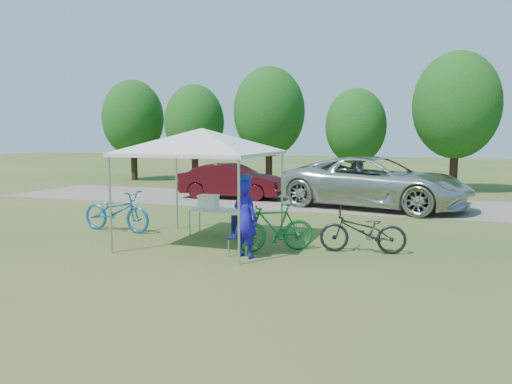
{
  "coord_description": "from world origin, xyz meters",
  "views": [
    {
      "loc": [
        5.05,
        -10.55,
        2.57
      ],
      "look_at": [
        0.62,
        2.0,
        1.05
      ],
      "focal_mm": 35.0,
      "sensor_mm": 36.0,
      "label": 1
    }
  ],
  "objects_px": {
    "bike_dark": "(363,231)",
    "sedan": "(232,181)",
    "cooler": "(208,202)",
    "bike_green": "(275,227)",
    "minivan": "(375,182)",
    "folding_table": "(222,211)",
    "bike_blue": "(116,211)",
    "folding_chair": "(239,232)",
    "cyclist": "(245,219)"
  },
  "relations": [
    {
      "from": "bike_dark",
      "to": "sedan",
      "type": "xyz_separation_m",
      "value": [
        -6.25,
        7.75,
        0.23
      ]
    },
    {
      "from": "cooler",
      "to": "bike_green",
      "type": "bearing_deg",
      "value": -30.12
    },
    {
      "from": "minivan",
      "to": "folding_table",
      "type": "bearing_deg",
      "value": 165.96
    },
    {
      "from": "bike_blue",
      "to": "folding_table",
      "type": "bearing_deg",
      "value": -76.56
    },
    {
      "from": "folding_table",
      "to": "sedan",
      "type": "height_order",
      "value": "sedan"
    },
    {
      "from": "folding_table",
      "to": "folding_chair",
      "type": "height_order",
      "value": "folding_chair"
    },
    {
      "from": "minivan",
      "to": "bike_blue",
      "type": "bearing_deg",
      "value": 151.03
    },
    {
      "from": "bike_blue",
      "to": "sedan",
      "type": "bearing_deg",
      "value": 1.89
    },
    {
      "from": "cooler",
      "to": "bike_green",
      "type": "xyz_separation_m",
      "value": [
        2.2,
        -1.27,
        -0.32
      ]
    },
    {
      "from": "folding_table",
      "to": "minivan",
      "type": "distance_m",
      "value": 6.99
    },
    {
      "from": "folding_table",
      "to": "sedan",
      "type": "xyz_separation_m",
      "value": [
        -2.56,
        6.98,
        0.09
      ]
    },
    {
      "from": "folding_chair",
      "to": "sedan",
      "type": "xyz_separation_m",
      "value": [
        -3.73,
        8.73,
        0.23
      ]
    },
    {
      "from": "folding_table",
      "to": "minivan",
      "type": "bearing_deg",
      "value": 62.63
    },
    {
      "from": "bike_blue",
      "to": "cyclist",
      "type": "bearing_deg",
      "value": -105.69
    },
    {
      "from": "bike_green",
      "to": "cyclist",
      "type": "bearing_deg",
      "value": -62.88
    },
    {
      "from": "minivan",
      "to": "sedan",
      "type": "xyz_separation_m",
      "value": [
        -5.77,
        0.78,
        -0.2
      ]
    },
    {
      "from": "bike_blue",
      "to": "bike_green",
      "type": "xyz_separation_m",
      "value": [
        4.68,
        -0.81,
        -0.01
      ]
    },
    {
      "from": "cyclist",
      "to": "minivan",
      "type": "bearing_deg",
      "value": -83.33
    },
    {
      "from": "cooler",
      "to": "sedan",
      "type": "xyz_separation_m",
      "value": [
        -2.2,
        6.98,
        -0.13
      ]
    },
    {
      "from": "bike_dark",
      "to": "minivan",
      "type": "distance_m",
      "value": 7.0
    },
    {
      "from": "bike_green",
      "to": "minivan",
      "type": "xyz_separation_m",
      "value": [
        1.38,
        7.47,
        0.38
      ]
    },
    {
      "from": "folding_chair",
      "to": "cooler",
      "type": "height_order",
      "value": "cooler"
    },
    {
      "from": "folding_table",
      "to": "cooler",
      "type": "distance_m",
      "value": 0.43
    },
    {
      "from": "bike_blue",
      "to": "minivan",
      "type": "xyz_separation_m",
      "value": [
        6.07,
        6.67,
        0.37
      ]
    },
    {
      "from": "cyclist",
      "to": "bike_dark",
      "type": "xyz_separation_m",
      "value": [
        2.28,
        1.23,
        -0.34
      ]
    },
    {
      "from": "folding_table",
      "to": "bike_blue",
      "type": "xyz_separation_m",
      "value": [
        -2.86,
        -0.47,
        -0.08
      ]
    },
    {
      "from": "bike_green",
      "to": "bike_blue",
      "type": "bearing_deg",
      "value": -132.79
    },
    {
      "from": "bike_green",
      "to": "sedan",
      "type": "xyz_separation_m",
      "value": [
        -4.39,
        8.25,
        0.18
      ]
    },
    {
      "from": "cyclist",
      "to": "bike_blue",
      "type": "relative_size",
      "value": 0.79
    },
    {
      "from": "folding_table",
      "to": "folding_chair",
      "type": "relative_size",
      "value": 1.97
    },
    {
      "from": "cooler",
      "to": "bike_green",
      "type": "relative_size",
      "value": 0.28
    },
    {
      "from": "cyclist",
      "to": "bike_green",
      "type": "height_order",
      "value": "cyclist"
    },
    {
      "from": "bike_blue",
      "to": "sedan",
      "type": "distance_m",
      "value": 7.45
    },
    {
      "from": "cooler",
      "to": "bike_blue",
      "type": "bearing_deg",
      "value": -169.35
    },
    {
      "from": "minivan",
      "to": "bike_green",
      "type": "bearing_deg",
      "value": -177.15
    },
    {
      "from": "bike_dark",
      "to": "minivan",
      "type": "relative_size",
      "value": 0.29
    },
    {
      "from": "folding_chair",
      "to": "minivan",
      "type": "relative_size",
      "value": 0.13
    },
    {
      "from": "folding_table",
      "to": "minivan",
      "type": "height_order",
      "value": "minivan"
    },
    {
      "from": "minivan",
      "to": "sedan",
      "type": "distance_m",
      "value": 5.83
    },
    {
      "from": "bike_blue",
      "to": "bike_dark",
      "type": "relative_size",
      "value": 1.12
    },
    {
      "from": "bike_green",
      "to": "bike_dark",
      "type": "relative_size",
      "value": 0.96
    },
    {
      "from": "bike_blue",
      "to": "bike_green",
      "type": "relative_size",
      "value": 1.17
    },
    {
      "from": "folding_table",
      "to": "bike_green",
      "type": "bearing_deg",
      "value": -34.9
    },
    {
      "from": "bike_green",
      "to": "bike_dark",
      "type": "bearing_deg",
      "value": 72.02
    },
    {
      "from": "folding_table",
      "to": "minivan",
      "type": "xyz_separation_m",
      "value": [
        3.21,
        6.2,
        0.29
      ]
    },
    {
      "from": "cooler",
      "to": "sedan",
      "type": "distance_m",
      "value": 7.32
    },
    {
      "from": "cyclist",
      "to": "bike_dark",
      "type": "height_order",
      "value": "cyclist"
    },
    {
      "from": "cyclist",
      "to": "minivan",
      "type": "relative_size",
      "value": 0.25
    },
    {
      "from": "bike_green",
      "to": "sedan",
      "type": "distance_m",
      "value": 9.35
    },
    {
      "from": "cooler",
      "to": "bike_green",
      "type": "distance_m",
      "value": 2.56
    }
  ]
}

